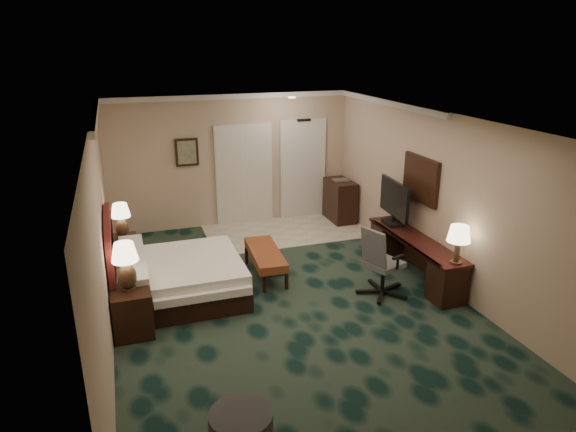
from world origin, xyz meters
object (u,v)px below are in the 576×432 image
object	(u,v)px
bed_bench	(265,263)
desk_chair	(384,261)
lamp_far	(121,221)
bed	(181,279)
lamp_near	(126,266)
desk	(414,258)
tv	(394,203)
ottoman	(241,432)
nightstand_near	(132,312)
minibar	(340,200)
nightstand_far	(125,252)

from	to	relation	value
bed_bench	desk_chair	bearing A→B (deg)	-34.26
lamp_far	bed	bearing A→B (deg)	-60.71
lamp_near	desk	distance (m)	4.53
bed_bench	tv	world-z (taller)	tv
ottoman	nightstand_near	bearing A→B (deg)	109.17
tv	minibar	distance (m)	2.30
lamp_near	minibar	world-z (taller)	lamp_near
lamp_near	desk_chair	world-z (taller)	lamp_near
bed	desk	world-z (taller)	desk
bed	minibar	world-z (taller)	minibar
nightstand_near	bed_bench	xyz separation A→B (m)	(2.15, 1.12, -0.09)
bed	bed_bench	xyz separation A→B (m)	(1.41, 0.28, -0.06)
nightstand_far	tv	world-z (taller)	tv
lamp_near	desk	xyz separation A→B (m)	(4.48, 0.28, -0.62)
desk_chair	nightstand_far	bearing A→B (deg)	129.26
bed_bench	ottoman	size ratio (longest dim) A/B	2.19
bed	nightstand_far	distance (m)	1.57
desk	lamp_near	bearing A→B (deg)	-176.48
lamp_far	minibar	distance (m)	4.62
lamp_near	nightstand_near	bearing A→B (deg)	-68.06
tv	nightstand_near	bearing A→B (deg)	-162.51
nightstand_near	bed	bearing A→B (deg)	48.57
bed	tv	bearing A→B (deg)	3.35
lamp_far	ottoman	distance (m)	4.82
nightstand_near	tv	distance (m)	4.63
lamp_near	nightstand_far	bearing A→B (deg)	90.45
desk_chair	lamp_far	bearing A→B (deg)	129.29
bed	lamp_near	distance (m)	1.28
lamp_far	desk_chair	bearing A→B (deg)	-31.58
nightstand_far	lamp_near	bearing A→B (deg)	-89.55
tv	desk_chair	xyz separation A→B (m)	(-0.78, -1.13, -0.50)
lamp_near	bed_bench	xyz separation A→B (m)	(2.17, 1.08, -0.73)
desk_chair	bed	bearing A→B (deg)	143.66
tv	desk_chair	bearing A→B (deg)	-120.43
lamp_far	ottoman	size ratio (longest dim) A/B	0.99
nightstand_near	ottoman	xyz separation A→B (m)	(0.87, -2.49, -0.10)
lamp_far	desk_chair	size ratio (longest dim) A/B	0.54
bed	tv	xyz separation A→B (m)	(3.71, 0.22, 0.76)
lamp_near	lamp_far	size ratio (longest dim) A/B	1.08
desk_chair	minibar	world-z (taller)	desk_chair
desk	tv	size ratio (longest dim) A/B	2.32
nightstand_near	lamp_near	distance (m)	0.64
ottoman	desk_chair	world-z (taller)	desk_chair
tv	desk_chair	size ratio (longest dim) A/B	0.89
bed_bench	minibar	bearing A→B (deg)	47.01
nightstand_far	tv	bearing A→B (deg)	-14.45
ottoman	tv	bearing A→B (deg)	44.71
minibar	ottoman	bearing A→B (deg)	-121.83
bed_bench	minibar	size ratio (longest dim) A/B	1.51
lamp_near	minibar	xyz separation A→B (m)	(4.46, 3.23, -0.51)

